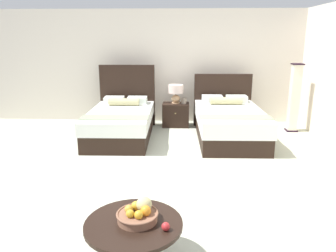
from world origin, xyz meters
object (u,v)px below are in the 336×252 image
(bed_near_window, at_px, (121,121))
(loose_apple, at_px, (166,227))
(vase, at_px, (184,101))
(floor_lamp_corner, at_px, (294,98))
(nightstand, at_px, (176,115))
(coffee_table, at_px, (134,232))
(table_lamp, at_px, (176,92))
(bed_near_corner, at_px, (229,122))
(fruit_bowl, at_px, (139,213))

(bed_near_window, height_order, loose_apple, bed_near_window)
(vase, distance_m, floor_lamp_corner, 2.28)
(nightstand, distance_m, coffee_table, 4.63)
(bed_near_window, height_order, table_lamp, bed_near_window)
(bed_near_corner, relative_size, nightstand, 3.71)
(fruit_bowl, bearing_deg, nightstand, 87.30)
(nightstand, xyz_separation_m, floor_lamp_corner, (2.44, -0.29, 0.44))
(bed_near_window, relative_size, vase, 15.59)
(bed_near_window, xyz_separation_m, bed_near_corner, (2.09, -0.01, 0.01))
(loose_apple, relative_size, floor_lamp_corner, 0.05)
(vase, relative_size, loose_apple, 1.93)
(table_lamp, xyz_separation_m, loose_apple, (0.02, -4.75, -0.32))
(nightstand, relative_size, loose_apple, 8.34)
(floor_lamp_corner, bearing_deg, fruit_bowl, -121.72)
(bed_near_corner, height_order, nightstand, bed_near_corner)
(bed_near_window, distance_m, table_lamp, 1.46)
(loose_apple, distance_m, floor_lamp_corner, 5.06)
(bed_near_window, distance_m, vase, 1.51)
(fruit_bowl, distance_m, floor_lamp_corner, 5.06)
(bed_near_window, height_order, coffee_table, bed_near_window)
(bed_near_corner, relative_size, fruit_bowl, 5.99)
(table_lamp, distance_m, floor_lamp_corner, 2.46)
(bed_near_corner, bearing_deg, bed_near_window, 179.64)
(fruit_bowl, relative_size, loose_apple, 5.17)
(nightstand, distance_m, vase, 0.37)
(bed_near_corner, bearing_deg, fruit_bowl, -108.75)
(vase, distance_m, coffee_table, 4.61)
(loose_apple, bearing_deg, vase, 88.13)
(fruit_bowl, height_order, loose_apple, fruit_bowl)
(nightstand, bearing_deg, fruit_bowl, -92.70)
(bed_near_corner, distance_m, table_lamp, 1.45)
(bed_near_window, relative_size, fruit_bowl, 5.81)
(nightstand, xyz_separation_m, loose_apple, (0.02, -4.73, 0.19))
(bed_near_window, relative_size, nightstand, 3.60)
(loose_apple, bearing_deg, nightstand, 90.24)
(bed_near_window, relative_size, table_lamp, 5.12)
(nightstand, xyz_separation_m, table_lamp, (0.00, 0.02, 0.51))
(bed_near_window, bearing_deg, fruit_bowl, -77.34)
(nightstand, bearing_deg, bed_near_window, -139.85)
(bed_near_window, height_order, floor_lamp_corner, floor_lamp_corner)
(fruit_bowl, bearing_deg, vase, 85.11)
(coffee_table, relative_size, loose_apple, 12.00)
(bed_near_corner, bearing_deg, floor_lamp_corner, 23.28)
(fruit_bowl, bearing_deg, loose_apple, -30.29)
(fruit_bowl, xyz_separation_m, floor_lamp_corner, (2.66, 4.30, 0.23))
(bed_near_corner, distance_m, vase, 1.24)
(coffee_table, distance_m, fruit_bowl, 0.17)
(floor_lamp_corner, bearing_deg, loose_apple, -118.62)
(table_lamp, relative_size, vase, 3.04)
(bed_near_window, xyz_separation_m, nightstand, (1.05, 0.88, -0.06))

